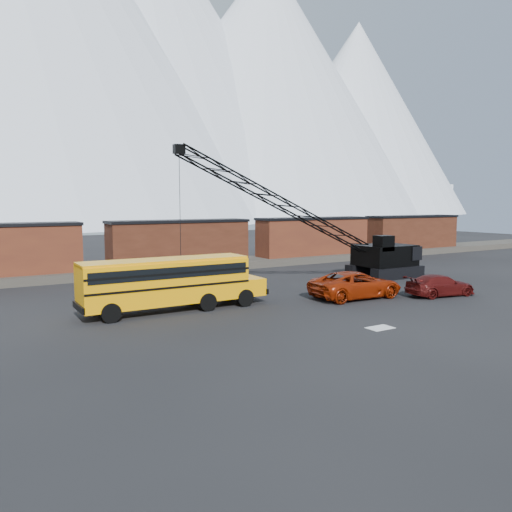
% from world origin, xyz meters
% --- Properties ---
extents(ground, '(160.00, 160.00, 0.00)m').
position_xyz_m(ground, '(0.00, 0.00, 0.00)').
color(ground, black).
rests_on(ground, ground).
extents(gravel_berm, '(120.00, 5.00, 0.70)m').
position_xyz_m(gravel_berm, '(0.00, 22.00, 0.35)').
color(gravel_berm, '#4B443D').
rests_on(gravel_berm, ground).
extents(boxcar_mid, '(13.70, 3.10, 4.17)m').
position_xyz_m(boxcar_mid, '(0.00, 22.00, 2.76)').
color(boxcar_mid, '#4C2215').
rests_on(boxcar_mid, gravel_berm).
extents(boxcar_east_near, '(13.70, 3.10, 4.17)m').
position_xyz_m(boxcar_east_near, '(16.00, 22.00, 2.76)').
color(boxcar_east_near, '#4C2015').
rests_on(boxcar_east_near, gravel_berm).
extents(boxcar_east_far, '(13.70, 3.10, 4.17)m').
position_xyz_m(boxcar_east_far, '(32.00, 22.00, 2.76)').
color(boxcar_east_far, '#4C2215').
rests_on(boxcar_east_far, gravel_berm).
extents(snow_patch, '(1.40, 0.90, 0.02)m').
position_xyz_m(snow_patch, '(0.50, -4.00, 0.01)').
color(snow_patch, silver).
rests_on(snow_patch, ground).
extents(school_bus, '(11.65, 2.65, 3.19)m').
position_xyz_m(school_bus, '(-7.32, 5.51, 1.79)').
color(school_bus, orange).
rests_on(school_bus, ground).
extents(red_pickup, '(6.76, 3.42, 1.83)m').
position_xyz_m(red_pickup, '(5.08, 2.93, 0.92)').
color(red_pickup, maroon).
rests_on(red_pickup, ground).
extents(maroon_suv, '(5.37, 2.85, 1.48)m').
position_xyz_m(maroon_suv, '(10.65, 0.45, 0.74)').
color(maroon_suv, '#460D0C').
rests_on(maroon_suv, ground).
extents(crawler_crane, '(22.99, 4.20, 10.44)m').
position_xyz_m(crawler_crane, '(4.38, 8.76, 5.74)').
color(crawler_crane, black).
rests_on(crawler_crane, ground).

